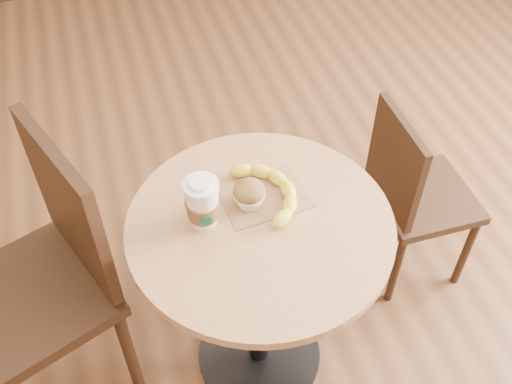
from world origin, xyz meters
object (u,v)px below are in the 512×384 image
at_px(chair_right, 413,193).
at_px(muffin, 249,194).
at_px(cafe_table, 260,266).
at_px(chair_left, 46,277).
at_px(coffee_cup, 202,204).
at_px(banana, 270,192).

xyz_separation_m(chair_right, muffin, (-0.66, -0.16, 0.36)).
bearing_deg(cafe_table, chair_left, 166.68).
bearing_deg(coffee_cup, chair_left, 169.66).
relative_size(chair_left, banana, 3.51).
relative_size(coffee_cup, muffin, 1.74).
distance_m(chair_left, muffin, 0.66).
bearing_deg(banana, chair_right, 4.58).
xyz_separation_m(chair_left, muffin, (0.60, -0.07, 0.25)).
bearing_deg(chair_right, coffee_cup, 103.71).
height_order(chair_left, coffee_cup, chair_left).
bearing_deg(chair_right, banana, 104.70).
bearing_deg(banana, muffin, 179.43).
bearing_deg(banana, cafe_table, -132.64).
relative_size(chair_right, muffin, 8.50).
xyz_separation_m(cafe_table, muffin, (-0.01, 0.07, 0.25)).
distance_m(cafe_table, coffee_cup, 0.31).
distance_m(muffin, banana, 0.07).
height_order(muffin, banana, muffin).
bearing_deg(chair_left, banana, 63.25).
xyz_separation_m(cafe_table, banana, (0.05, 0.08, 0.22)).
distance_m(chair_left, banana, 0.71).
xyz_separation_m(coffee_cup, banana, (0.20, 0.04, -0.05)).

